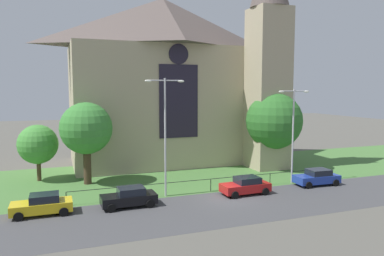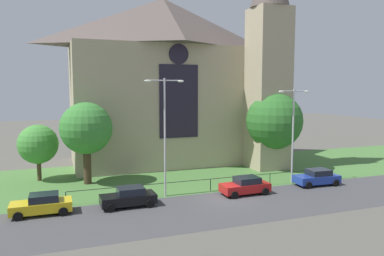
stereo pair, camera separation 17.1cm
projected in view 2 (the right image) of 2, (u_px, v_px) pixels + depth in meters
name	position (u px, v px, depth m)	size (l,w,h in m)	color
ground	(187.00, 173.00, 40.04)	(160.00, 160.00, 0.00)	#56544C
road_asphalt	(238.00, 205.00, 28.82)	(120.00, 8.00, 0.01)	#424244
grass_verge	(194.00, 177.00, 38.17)	(120.00, 20.00, 0.01)	#477538
church_building	(171.00, 79.00, 45.58)	(23.20, 16.20, 26.00)	tan
iron_railing	(211.00, 181.00, 32.78)	(24.39, 0.07, 1.13)	black
tree_right_near	(274.00, 121.00, 41.20)	(6.28, 6.28, 8.64)	brown
tree_left_near	(86.00, 129.00, 34.96)	(4.91, 4.91, 7.81)	#423021
tree_left_far	(38.00, 144.00, 36.36)	(3.87, 3.87, 5.58)	#4C3823
streetlamp_near	(165.00, 124.00, 30.73)	(3.37, 0.26, 9.93)	#B2B2B7
streetlamp_far	(293.00, 125.00, 35.07)	(3.37, 0.26, 9.05)	#B2B2B7
parked_car_yellow	(42.00, 204.00, 26.68)	(4.20, 2.02, 1.51)	gold
parked_car_black	(129.00, 197.00, 28.50)	(4.24, 2.10, 1.51)	black
parked_car_red	(245.00, 186.00, 31.85)	(4.24, 2.10, 1.51)	#B21919
parked_car_blue	(317.00, 177.00, 34.88)	(4.28, 2.19, 1.51)	#1E3899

